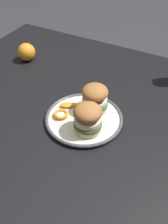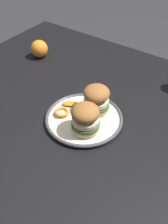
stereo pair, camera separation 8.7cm
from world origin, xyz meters
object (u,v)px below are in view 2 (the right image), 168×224
at_px(dining_table, 95,130).
at_px(whole_orange, 39,49).
at_px(sandwich_half_left, 97,99).
at_px(sandwich_half_right, 85,118).
at_px(dinner_plate, 84,118).

xyz_separation_m(dining_table, whole_orange, (-0.45, 0.19, 0.13)).
bearing_deg(dining_table, sandwich_half_left, -11.54).
bearing_deg(sandwich_half_right, whole_orange, 148.49).
bearing_deg(dinner_plate, sandwich_half_left, 74.69).
distance_m(dining_table, sandwich_half_left, 0.16).
bearing_deg(whole_orange, dining_table, -22.59).
height_order(dining_table, sandwich_half_left, sandwich_half_left).
relative_size(dining_table, dinner_plate, 5.12).
relative_size(dinner_plate, sandwich_half_right, 2.36).
relative_size(sandwich_half_right, whole_orange, 1.44).
bearing_deg(dining_table, dinner_plate, -102.18).
distance_m(sandwich_half_left, sandwich_half_right, 0.11).
xyz_separation_m(dinner_plate, sandwich_half_right, (0.04, -0.05, 0.06)).
bearing_deg(whole_orange, sandwich_half_right, -31.51).
xyz_separation_m(sandwich_half_left, sandwich_half_right, (0.02, -0.10, 0.00)).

